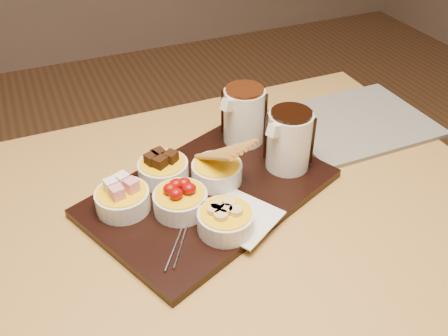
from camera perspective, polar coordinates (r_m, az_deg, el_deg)
name	(u,v)px	position (r m, az deg, el deg)	size (l,w,h in m)	color
dining_table	(197,249)	(1.02, -3.05, -9.24)	(1.20, 0.80, 0.75)	#BD9046
serving_board	(210,193)	(0.98, -1.62, -2.82)	(0.46, 0.30, 0.02)	black
napkin	(241,217)	(0.91, 1.95, -5.66)	(0.12, 0.12, 0.00)	white
bowl_marshmallows	(123,200)	(0.93, -11.49, -3.62)	(0.10, 0.10, 0.04)	white
bowl_cake	(163,171)	(0.99, -6.96, -0.32)	(0.10, 0.10, 0.04)	white
bowl_strawberries	(181,202)	(0.91, -4.99, -3.88)	(0.10, 0.10, 0.04)	white
bowl_biscotti	(217,172)	(0.98, -0.82, -0.50)	(0.10, 0.10, 0.04)	white
bowl_bananas	(226,221)	(0.87, 0.20, -6.09)	(0.10, 0.10, 0.04)	white
pitcher_dark_chocolate	(289,141)	(1.01, 7.44, 3.09)	(0.09, 0.09, 0.12)	silver
pitcher_milk_chocolate	(244,116)	(1.08, 2.30, 5.95)	(0.09, 0.09, 0.12)	silver
fondue_skewers	(186,217)	(0.91, -4.35, -5.64)	(0.26, 0.03, 0.01)	silver
newspaper	(356,122)	(1.24, 14.85, 5.09)	(0.34, 0.27, 0.01)	beige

